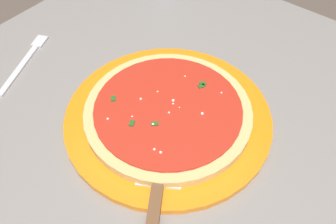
% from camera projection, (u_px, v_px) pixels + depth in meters
% --- Properties ---
extents(restaurant_table, '(1.06, 0.86, 0.77)m').
position_uv_depth(restaurant_table, '(133.00, 167.00, 0.76)').
color(restaurant_table, black).
rests_on(restaurant_table, ground_plane).
extents(serving_plate, '(0.37, 0.37, 0.01)m').
position_uv_depth(serving_plate, '(168.00, 117.00, 0.66)').
color(serving_plate, orange).
rests_on(serving_plate, restaurant_table).
extents(pizza, '(0.29, 0.29, 0.02)m').
position_uv_depth(pizza, '(168.00, 111.00, 0.65)').
color(pizza, '#DBB26B').
rests_on(pizza, serving_plate).
extents(pizza_server, '(0.21, 0.15, 0.01)m').
position_uv_depth(pizza_server, '(156.00, 201.00, 0.54)').
color(pizza_server, silver).
rests_on(pizza_server, serving_plate).
extents(fork, '(0.18, 0.09, 0.00)m').
position_uv_depth(fork, '(26.00, 60.00, 0.76)').
color(fork, silver).
rests_on(fork, restaurant_table).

